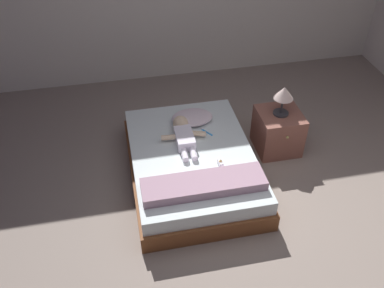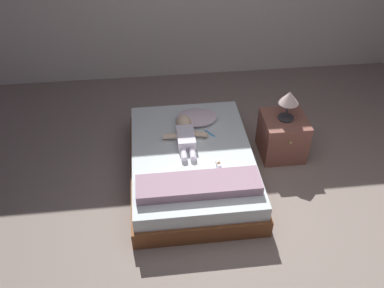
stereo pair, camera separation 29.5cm
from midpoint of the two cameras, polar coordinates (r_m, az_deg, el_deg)
ground_plane at (r=4.13m, az=7.42°, el=-11.42°), size 8.00×8.00×0.00m
bed at (r=4.47m, az=1.89°, el=-2.84°), size 1.29×1.80×0.36m
pillow at (r=4.72m, az=2.38°, el=3.56°), size 0.46×0.33×0.10m
baby at (r=4.47m, az=0.96°, el=1.34°), size 0.49×0.63×0.17m
toothbrush at (r=4.59m, az=4.14°, el=1.51°), size 0.11×0.15×0.02m
nightstand at (r=4.86m, az=13.89°, el=1.02°), size 0.48×0.51×0.49m
lamp at (r=4.58m, az=14.84°, el=5.82°), size 0.21×0.21×0.34m
blanket at (r=3.92m, az=3.06°, el=-5.64°), size 1.16×0.31×0.10m
baby_bottle at (r=4.17m, az=5.66°, el=-2.83°), size 0.06×0.09×0.07m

